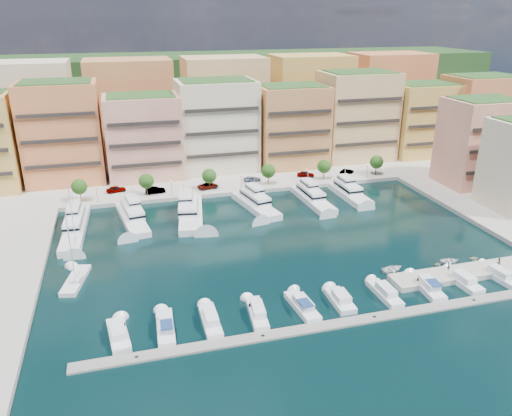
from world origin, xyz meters
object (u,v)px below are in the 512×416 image
object	(u,v)px
yacht_5	(349,192)
tender_3	(474,258)
cruiser_0	(119,335)
car_2	(208,186)
yacht_0	(75,225)
car_0	(116,189)
lamppost_2	(241,179)
yacht_2	(190,211)
yacht_4	(312,198)
tender_0	(393,269)
tree_3	(268,171)
tree_4	(324,166)
sailboat_1	(76,281)
car_1	(155,190)
person_0	(449,266)
tree_5	(377,162)
lamppost_1	(172,185)
lamppost_3	(306,174)
cruiser_1	(165,328)
person_1	(498,263)
cruiser_7	(427,287)
lamppost_4	(367,169)
car_5	(347,172)
cruiser_5	(340,300)
tree_2	(209,176)
cruiser_6	(385,293)
cruiser_3	(257,313)
tender_2	(450,261)
yacht_3	(255,203)
sailboat_2	(76,244)
car_3	(252,179)
tree_1	(146,181)
lamppost_0	(97,192)
cruiser_4	(302,306)
yacht_1	(132,217)
tender_1	(438,264)
tree_0	(79,187)
car_4	(306,174)
cruiser_9	(498,276)

from	to	relation	value
yacht_5	tender_3	xyz separation A→B (m)	(7.76, -38.77, -0.77)
cruiser_0	car_2	bearing A→B (deg)	67.85
yacht_0	car_0	bearing A→B (deg)	66.28
yacht_5	lamppost_2	bearing A→B (deg)	159.31
car_0	yacht_2	bearing A→B (deg)	-151.62
yacht_4	tender_0	xyz separation A→B (m)	(1.11, -37.48, -0.64)
tree_3	yacht_5	size ratio (longest dim) A/B	0.34
tree_4	sailboat_1	distance (m)	74.63
car_1	person_0	xyz separation A→B (m)	(47.17, -55.62, -0.05)
yacht_4	tree_5	bearing A→B (deg)	28.22
lamppost_1	lamppost_3	xyz separation A→B (m)	(36.00, 0.00, 0.00)
cruiser_1	tree_4	bearing A→B (deg)	49.58
yacht_4	person_1	size ratio (longest dim) A/B	10.14
tree_4	cruiser_7	size ratio (longest dim) A/B	0.63
lamppost_3	car_2	distance (m)	26.50
lamppost_4	cruiser_1	bearing A→B (deg)	-137.77
car_5	sailboat_1	bearing A→B (deg)	97.70
tree_3	car_5	bearing A→B (deg)	6.36
lamppost_4	cruiser_5	bearing A→B (deg)	-120.83
tree_2	cruiser_5	xyz separation A→B (m)	(10.71, -58.08, -4.20)
tree_5	cruiser_6	distance (m)	65.17
cruiser_3	tender_2	world-z (taller)	cruiser_3
yacht_3	yacht_0	bearing A→B (deg)	-176.09
sailboat_1	sailboat_2	xyz separation A→B (m)	(-0.82, 15.72, 0.00)
cruiser_6	sailboat_1	xyz separation A→B (m)	(-49.96, 18.63, -0.24)
lamppost_1	tender_0	size ratio (longest dim) A/B	0.96
tree_3	car_3	distance (m)	5.84
cruiser_0	sailboat_2	xyz separation A→B (m)	(-7.76, 34.34, -0.24)
yacht_2	yacht_5	xyz separation A→B (m)	(41.23, 2.22, 0.00)
tree_1	yacht_0	bearing A→B (deg)	-136.10
tree_5	yacht_5	world-z (taller)	tree_5
lamppost_0	yacht_3	world-z (taller)	yacht_3
cruiser_1	cruiser_4	world-z (taller)	same
cruiser_4	car_1	bearing A→B (deg)	106.96
cruiser_1	car_3	world-z (taller)	car_3
cruiser_1	sailboat_2	world-z (taller)	sailboat_2
tree_4	cruiser_7	distance (m)	58.50
yacht_1	tender_1	xyz separation A→B (m)	(54.16, -37.28, -0.70)
tender_1	car_1	bearing A→B (deg)	34.53
sailboat_1	tender_1	world-z (taller)	sailboat_1
cruiser_3	cruiser_6	world-z (taller)	same
tender_0	car_3	world-z (taller)	car_3
yacht_5	tender_3	bearing A→B (deg)	-78.68
tree_0	car_4	size ratio (longest dim) A/B	1.18
yacht_3	cruiser_7	xyz separation A→B (m)	(18.12, -45.09, -0.64)
yacht_3	cruiser_9	bearing A→B (deg)	-54.15
yacht_5	yacht_0	bearing A→B (deg)	-176.81
lamppost_1	cruiser_4	world-z (taller)	lamppost_1
yacht_2	yacht_5	distance (m)	41.29
cruiser_7	car_5	distance (m)	62.32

